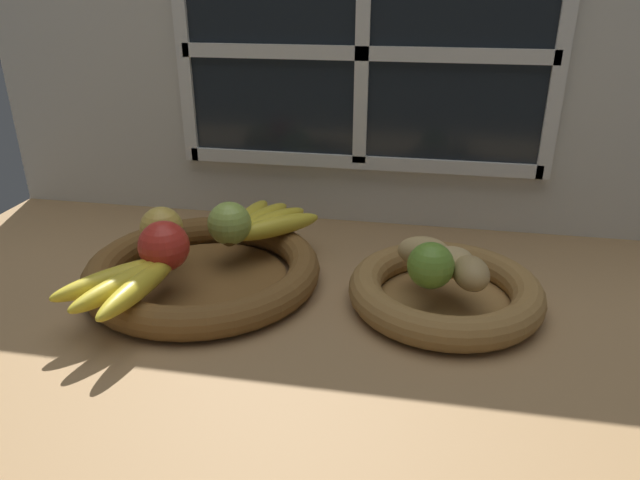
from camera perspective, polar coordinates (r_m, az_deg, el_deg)
The scene contains 13 objects.
ground_plane at distance 87.19cm, azimuth 1.40°, elevation -6.01°, with size 140.00×90.00×3.00cm, color #9E774C.
back_wall at distance 105.98cm, azimuth 4.25°, elevation 16.24°, with size 140.00×4.60×55.00cm.
fruit_bowl_left at distance 89.70cm, azimuth -11.33°, elevation -2.95°, with size 35.25×35.25×4.65cm.
fruit_bowl_right at distance 84.06cm, azimuth 12.13°, elevation -4.95°, with size 27.19×27.19×4.65cm.
apple_golden_left at distance 91.51cm, azimuth -15.25°, elevation 1.16°, with size 6.47×6.47×6.47cm, color gold.
apple_red_front at distance 84.24cm, azimuth -15.04°, elevation -0.57°, with size 7.16×7.16×7.16cm, color red.
apple_green_back at distance 90.57cm, azimuth -8.86°, elevation 1.61°, with size 6.77×6.77×6.77cm, color #99B74C.
banana_bunch_front at distance 80.41cm, azimuth -18.22°, elevation -3.87°, with size 13.13×18.76×2.99cm.
banana_bunch_back at distance 95.05cm, azimuth -5.73°, elevation 1.71°, with size 14.38×17.45×3.15cm.
potato_small at distance 79.53cm, azimuth 14.55°, elevation -3.16°, with size 6.69×4.73×4.34cm, color #A38451.
potato_oblong at distance 84.15cm, azimuth 10.15°, elevation -1.16°, with size 7.58×4.82×4.40cm, color tan.
potato_large at distance 81.99cm, azimuth 12.41°, elevation -2.17°, with size 7.75×5.80×4.12cm, color tan.
lime_near at distance 78.25cm, azimuth 10.79°, elevation -2.47°, with size 6.26×6.26×6.26cm, color olive.
Camera 1 is at (11.67, -74.60, 42.10)cm, focal length 32.67 mm.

